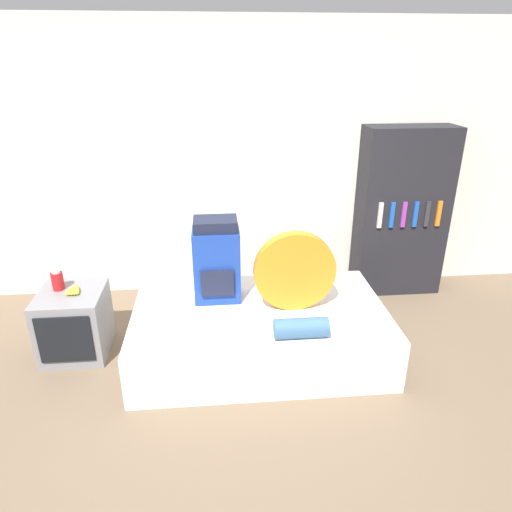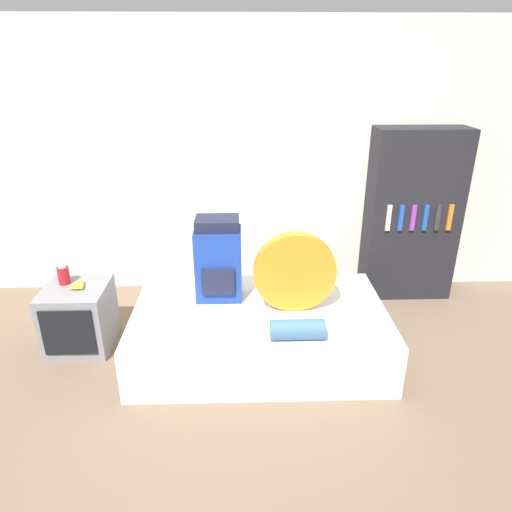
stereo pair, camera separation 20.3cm
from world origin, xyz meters
The scene contains 10 objects.
ground_plane centered at (0.00, 0.00, 0.00)m, with size 16.00×16.00×0.00m, color brown.
wall_back centered at (0.00, 1.80, 1.30)m, with size 8.00×0.05×2.60m.
bed centered at (0.24, 0.54, 0.21)m, with size 1.99×1.20×0.42m.
backpack centered at (-0.09, 0.74, 0.75)m, with size 0.37×0.30×0.68m.
tent_bag centered at (0.51, 0.53, 0.74)m, with size 0.63×0.09×0.63m.
sleeping_roll centered at (0.49, 0.11, 0.49)m, with size 0.38×0.15×0.15m.
television centered at (-1.25, 0.70, 0.27)m, with size 0.50×0.53×0.54m.
canister centered at (-1.35, 0.78, 0.62)m, with size 0.09×0.09×0.16m.
banana_bunch centered at (-1.22, 0.71, 0.56)m, with size 0.13×0.16×0.04m.
bookshelf centered at (1.76, 1.57, 0.83)m, with size 0.87×0.37×1.67m.
Camera 2 is at (0.12, -2.60, 2.24)m, focal length 32.00 mm.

